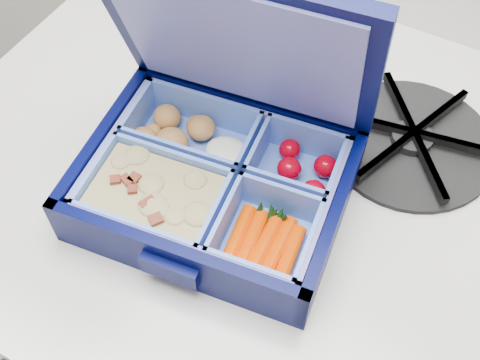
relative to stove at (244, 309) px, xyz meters
The scene contains 4 objects.
stove is the anchor object (origin of this frame).
bento_box 0.47m from the stove, 80.92° to the right, with size 0.23×0.18×0.06m, color #000331, non-canonical shape.
burner_grate 0.48m from the stove, 24.19° to the left, with size 0.17×0.17×0.02m, color black.
fork 0.46m from the stove, 31.07° to the left, with size 0.02×0.18×0.01m, color #ABACB5, non-canonical shape.
Camera 1 is at (-0.13, 1.34, 1.35)m, focal length 45.00 mm.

